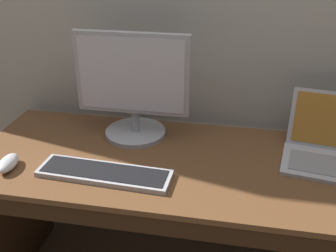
{
  "coord_description": "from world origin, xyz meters",
  "views": [
    {
      "loc": [
        0.11,
        -1.22,
        1.48
      ],
      "look_at": [
        -0.11,
        0.0,
        0.84
      ],
      "focal_mm": 41.17,
      "sensor_mm": 36.0,
      "label": 1
    }
  ],
  "objects_px": {
    "laptop_silver": "(331,151)",
    "external_monitor": "(133,88)",
    "wired_keyboard": "(104,173)",
    "computer_mouse": "(8,163)"
  },
  "relations": [
    {
      "from": "laptop_silver",
      "to": "external_monitor",
      "type": "height_order",
      "value": "external_monitor"
    },
    {
      "from": "laptop_silver",
      "to": "wired_keyboard",
      "type": "bearing_deg",
      "value": -162.8
    },
    {
      "from": "laptop_silver",
      "to": "computer_mouse",
      "type": "distance_m",
      "value": 1.19
    },
    {
      "from": "computer_mouse",
      "to": "laptop_silver",
      "type": "bearing_deg",
      "value": 6.17
    },
    {
      "from": "laptop_silver",
      "to": "external_monitor",
      "type": "relative_size",
      "value": 0.82
    },
    {
      "from": "external_monitor",
      "to": "wired_keyboard",
      "type": "height_order",
      "value": "external_monitor"
    },
    {
      "from": "external_monitor",
      "to": "wired_keyboard",
      "type": "distance_m",
      "value": 0.37
    },
    {
      "from": "external_monitor",
      "to": "wired_keyboard",
      "type": "bearing_deg",
      "value": -95.34
    },
    {
      "from": "laptop_silver",
      "to": "external_monitor",
      "type": "bearing_deg",
      "value": 175.47
    },
    {
      "from": "laptop_silver",
      "to": "computer_mouse",
      "type": "height_order",
      "value": "laptop_silver"
    }
  ]
}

